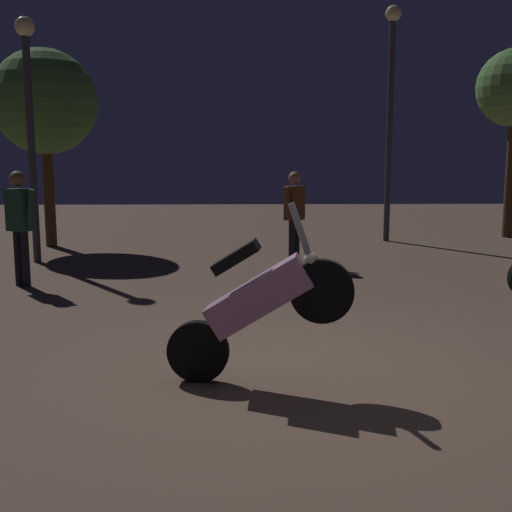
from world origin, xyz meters
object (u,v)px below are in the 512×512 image
(streetlamp_near, at_px, (391,95))
(streetlamp_far, at_px, (29,107))
(person_bystander_far, at_px, (19,217))
(motorcycle_pink_foreground, at_px, (258,303))
(person_rider_beside, at_px, (294,209))

(streetlamp_near, height_order, streetlamp_far, streetlamp_near)
(streetlamp_near, bearing_deg, person_bystander_far, -143.65)
(motorcycle_pink_foreground, bearing_deg, person_bystander_far, 137.08)
(motorcycle_pink_foreground, bearing_deg, streetlamp_far, 129.35)
(streetlamp_far, bearing_deg, motorcycle_pink_foreground, -58.73)
(motorcycle_pink_foreground, height_order, person_bystander_far, person_bystander_far)
(motorcycle_pink_foreground, relative_size, streetlamp_near, 0.31)
(motorcycle_pink_foreground, distance_m, streetlamp_far, 8.01)
(motorcycle_pink_foreground, height_order, person_rider_beside, person_rider_beside)
(person_bystander_far, bearing_deg, streetlamp_near, -23.51)
(person_rider_beside, xyz_separation_m, person_bystander_far, (-4.37, -1.84, 0.05))
(person_bystander_far, relative_size, streetlamp_near, 0.34)
(motorcycle_pink_foreground, xyz_separation_m, streetlamp_far, (-4.01, 6.60, 2.14))
(streetlamp_far, bearing_deg, streetlamp_near, 20.88)
(person_bystander_far, xyz_separation_m, streetlamp_far, (-0.47, 2.23, 1.81))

